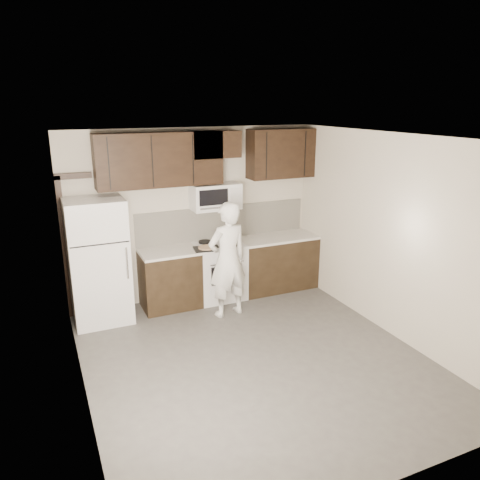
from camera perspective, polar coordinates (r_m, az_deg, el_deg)
floor at (r=6.01m, az=1.77°, el=-14.23°), size 4.50×4.50×0.00m
back_wall at (r=7.45m, az=-5.67°, el=3.11°), size 4.00×0.00×4.00m
ceiling at (r=5.17m, az=2.04°, el=12.39°), size 4.50×4.50×0.00m
counter_run at (r=7.64m, az=-0.44°, el=-3.47°), size 2.95×0.64×0.91m
stove at (r=7.53m, az=-2.55°, el=-3.76°), size 0.76×0.66×0.94m
backsplash at (r=7.65m, az=-2.05°, el=2.23°), size 2.90×0.02×0.54m
upper_cabinets at (r=7.19m, az=-3.84°, el=10.22°), size 3.48×0.35×0.78m
microwave at (r=7.31m, az=-3.02°, el=5.31°), size 0.76×0.42×0.40m
refrigerator at (r=6.92m, az=-16.86°, el=-2.49°), size 0.80×0.76×1.80m
door_trim at (r=7.10m, az=-20.40°, el=0.59°), size 0.50×0.08×2.12m
saucepan at (r=7.56m, az=-1.74°, el=0.52°), size 0.33×0.19×0.18m
baking_tray at (r=7.13m, az=-4.07°, el=-1.06°), size 0.43×0.35×0.02m
pizza at (r=7.12m, az=-4.08°, el=-0.91°), size 0.30×0.30×0.02m
person at (r=6.80m, az=-1.52°, el=-2.44°), size 0.69×0.51×1.72m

